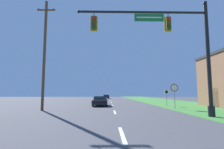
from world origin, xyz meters
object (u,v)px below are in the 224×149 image
at_px(signal_mast, 176,45).
at_px(car_ahead, 100,101).
at_px(route_sign_post, 167,94).
at_px(far_car, 106,97).
at_px(stop_sign, 174,91).
at_px(utility_pole_near, 44,52).

height_order(signal_mast, car_ahead, signal_mast).
bearing_deg(car_ahead, signal_mast, -62.34).
bearing_deg(signal_mast, car_ahead, 117.66).
xyz_separation_m(car_ahead, route_sign_post, (8.23, -1.21, 0.92)).
relative_size(far_car, stop_sign, 1.69).
xyz_separation_m(signal_mast, car_ahead, (-5.77, 11.00, -4.38)).
height_order(car_ahead, route_sign_post, route_sign_post).
distance_m(stop_sign, utility_pole_near, 13.46).
bearing_deg(stop_sign, utility_pole_near, -176.52).
bearing_deg(utility_pole_near, route_sign_post, 19.56).
relative_size(signal_mast, car_ahead, 2.11).
xyz_separation_m(far_car, route_sign_post, (7.84, -31.14, 0.92)).
height_order(signal_mast, stop_sign, signal_mast).
bearing_deg(utility_pole_near, car_ahead, 48.96).
bearing_deg(utility_pole_near, signal_mast, -24.57).
height_order(route_sign_post, utility_pole_near, utility_pole_near).
xyz_separation_m(stop_sign, utility_pole_near, (-12.92, -0.79, 3.70)).
xyz_separation_m(stop_sign, route_sign_post, (0.52, 3.99, -0.34)).
bearing_deg(route_sign_post, utility_pole_near, -160.44).
bearing_deg(car_ahead, far_car, 89.25).
distance_m(signal_mast, utility_pole_near, 12.08).
relative_size(signal_mast, utility_pole_near, 0.87).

